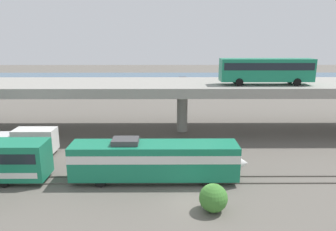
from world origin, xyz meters
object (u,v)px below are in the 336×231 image
object	(u,v)px
parked_car_4	(182,82)
parked_car_2	(183,80)
parked_car_3	(170,81)
service_truck_west	(28,141)
transit_bus_on_overpass	(266,69)
parked_car_1	(65,81)
train_locomotive	(163,159)
parked_car_0	(283,81)

from	to	relation	value
parked_car_4	parked_car_2	bearing A→B (deg)	83.27
parked_car_3	service_truck_west	bearing A→B (deg)	-110.66
parked_car_2	parked_car_4	distance (m)	4.46
transit_bus_on_overpass	parked_car_3	bearing A→B (deg)	-71.96
parked_car_1	train_locomotive	bearing A→B (deg)	-63.77
parked_car_0	parked_car_2	bearing A→B (deg)	-6.62
parked_car_0	parked_car_2	xyz separation A→B (m)	(-24.97, 2.90, 0.00)
transit_bus_on_overpass	parked_car_4	distance (m)	37.22
parked_car_3	parked_car_0	bearing A→B (deg)	-1.22
parked_car_0	parked_car_3	distance (m)	28.59
parked_car_1	parked_car_3	distance (m)	26.03
parked_car_0	parked_car_1	xyz separation A→B (m)	(-54.60, -0.29, -0.00)
parked_car_0	service_truck_west	bearing A→B (deg)	44.01
transit_bus_on_overpass	parked_car_0	size ratio (longest dim) A/B	2.90
train_locomotive	parked_car_4	distance (m)	49.38
parked_car_4	train_locomotive	bearing A→B (deg)	-94.96
train_locomotive	parked_car_0	distance (m)	58.80
train_locomotive	parked_car_4	size ratio (longest dim) A/B	3.65
parked_car_2	parked_car_4	xyz separation A→B (m)	(-0.52, -4.42, 0.00)
train_locomotive	parked_car_4	xyz separation A→B (m)	(4.27, 49.19, 0.24)
parked_car_4	parked_car_0	bearing A→B (deg)	3.43
parked_car_2	parked_car_3	xyz separation A→B (m)	(-3.62, -2.29, -0.00)
transit_bus_on_overpass	parked_car_0	xyz separation A→B (m)	(16.34, 36.97, -6.72)
transit_bus_on_overpass	service_truck_west	distance (m)	30.71
parked_car_2	parked_car_3	size ratio (longest dim) A/B	1.05
service_truck_west	transit_bus_on_overpass	bearing A→B (deg)	-166.76
train_locomotive	parked_car_3	world-z (taller)	train_locomotive
parked_car_1	service_truck_west	bearing A→B (deg)	-77.97
service_truck_west	parked_car_2	xyz separation A→B (m)	(20.36, 46.69, 0.79)
parked_car_1	parked_car_4	world-z (taller)	same
service_truck_west	parked_car_3	xyz separation A→B (m)	(16.74, 44.40, 0.79)
parked_car_1	parked_car_2	distance (m)	29.80
parked_car_1	parked_car_2	world-z (taller)	same
service_truck_west	parked_car_4	distance (m)	46.69
service_truck_west	parked_car_1	xyz separation A→B (m)	(-9.27, 43.50, 0.79)
parked_car_3	parked_car_2	bearing A→B (deg)	32.31
train_locomotive	parked_car_3	size ratio (longest dim) A/B	3.98
parked_car_0	parked_car_3	xyz separation A→B (m)	(-28.59, 0.61, -0.00)
parked_car_0	parked_car_4	xyz separation A→B (m)	(-25.49, -1.53, 0.00)
parked_car_3	parked_car_4	bearing A→B (deg)	-34.61
transit_bus_on_overpass	parked_car_4	world-z (taller)	transit_bus_on_overpass
parked_car_0	parked_car_2	world-z (taller)	same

